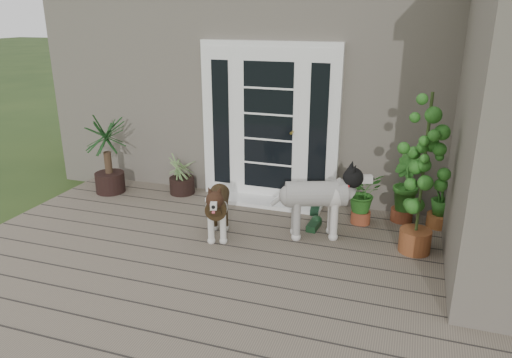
% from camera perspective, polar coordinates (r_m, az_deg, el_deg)
% --- Properties ---
extents(deck, '(6.20, 4.60, 0.12)m').
position_cam_1_polar(deck, '(4.92, -3.98, -12.15)').
color(deck, '#6B5B4C').
rests_on(deck, ground).
extents(house_main, '(7.40, 4.00, 3.10)m').
position_cam_1_polar(house_main, '(8.35, 7.13, 11.73)').
color(house_main, '#665E54').
rests_on(house_main, ground).
extents(door_unit, '(1.90, 0.14, 2.15)m').
position_cam_1_polar(door_unit, '(6.50, 1.55, 6.56)').
color(door_unit, white).
rests_on(door_unit, deck).
extents(door_step, '(1.60, 0.40, 0.05)m').
position_cam_1_polar(door_step, '(6.63, 0.97, -2.68)').
color(door_step, white).
rests_on(door_step, deck).
extents(brindle_dog, '(0.55, 0.83, 0.64)m').
position_cam_1_polar(brindle_dog, '(5.58, -4.52, -3.82)').
color(brindle_dog, '#3B2A15').
rests_on(brindle_dog, deck).
extents(white_dog, '(1.02, 0.70, 0.78)m').
position_cam_1_polar(white_dog, '(5.58, 7.05, -3.15)').
color(white_dog, beige).
rests_on(white_dog, deck).
extents(spider_plant, '(0.69, 0.69, 0.64)m').
position_cam_1_polar(spider_plant, '(6.99, -8.83, 0.80)').
color(spider_plant, '#A4BA72').
rests_on(spider_plant, deck).
extents(yucca, '(0.91, 0.91, 1.15)m').
position_cam_1_polar(yucca, '(7.20, -17.22, 2.85)').
color(yucca, black).
rests_on(yucca, deck).
extents(herb_a, '(0.64, 0.64, 0.58)m').
position_cam_1_polar(herb_a, '(6.07, 12.41, -2.61)').
color(herb_a, '#255718').
rests_on(herb_a, deck).
extents(herb_b, '(0.57, 0.57, 0.64)m').
position_cam_1_polar(herb_b, '(6.26, 17.07, -2.04)').
color(herb_b, '#164F1A').
rests_on(herb_b, deck).
extents(herb_c, '(0.36, 0.36, 0.48)m').
position_cam_1_polar(herb_c, '(6.27, 21.03, -3.26)').
color(herb_c, '#25631C').
rests_on(herb_c, deck).
extents(sapling, '(0.67, 0.67, 1.81)m').
position_cam_1_polar(sapling, '(5.30, 19.18, 0.65)').
color(sapling, '#225E1A').
rests_on(sapling, deck).
extents(clog_left, '(0.19, 0.34, 0.10)m').
position_cam_1_polar(clog_left, '(6.39, 7.01, -3.49)').
color(clog_left, black).
rests_on(clog_left, deck).
extents(clog_right, '(0.19, 0.36, 0.10)m').
position_cam_1_polar(clog_right, '(5.92, 6.89, -5.35)').
color(clog_right, black).
rests_on(clog_right, deck).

